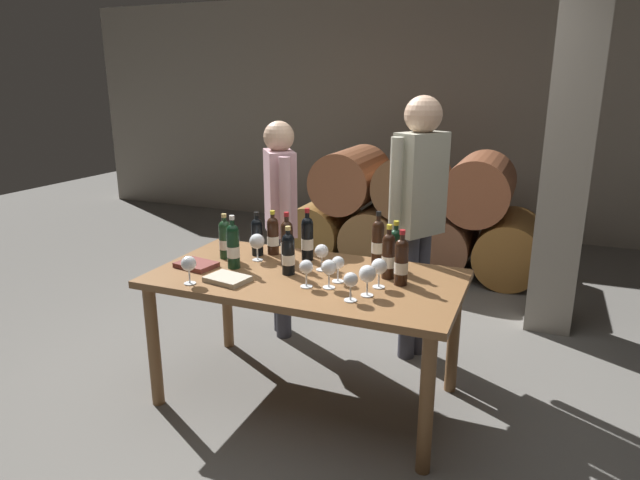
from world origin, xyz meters
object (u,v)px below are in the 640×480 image
at_px(dining_table, 307,291).
at_px(wine_bottle_8, 287,242).
at_px(sommelier_presenting, 419,205).
at_px(wine_bottle_1, 378,241).
at_px(wine_glass_7, 189,264).
at_px(wine_bottle_9, 257,236).
at_px(wine_bottle_6, 288,253).
at_px(wine_glass_3, 367,274).
at_px(wine_glass_0, 322,252).
at_px(wine_glass_5, 338,264).
at_px(wine_bottle_5, 233,246).
at_px(wine_bottle_4, 307,238).
at_px(wine_glass_2, 351,281).
at_px(taster_seated_left, 280,211).
at_px(wine_glass_4, 257,242).
at_px(tasting_notebook, 227,279).
at_px(wine_bottle_10, 395,250).
at_px(leather_ledger, 196,265).
at_px(wine_bottle_2, 225,239).
at_px(wine_bottle_3, 401,261).
at_px(wine_glass_8, 379,267).
at_px(wine_bottle_7, 388,255).
at_px(wine_glass_1, 306,268).
at_px(wine_bottle_0, 273,235).
at_px(wine_glass_6, 329,268).

height_order(dining_table, wine_bottle_8, wine_bottle_8).
bearing_deg(sommelier_presenting, wine_bottle_1, -110.07).
distance_m(wine_glass_7, sommelier_presenting, 1.48).
distance_m(wine_bottle_8, wine_bottle_9, 0.26).
distance_m(wine_bottle_6, wine_glass_3, 0.52).
relative_size(wine_glass_0, wine_glass_5, 1.07).
bearing_deg(wine_bottle_5, wine_bottle_4, 42.12).
height_order(wine_bottle_4, wine_glass_2, wine_bottle_4).
distance_m(wine_bottle_6, taster_seated_left, 0.84).
distance_m(wine_glass_4, tasting_notebook, 0.40).
bearing_deg(wine_bottle_5, wine_glass_0, 17.46).
distance_m(wine_bottle_1, wine_bottle_5, 0.84).
xyz_separation_m(wine_bottle_10, leather_ledger, (-1.08, -0.36, -0.11)).
bearing_deg(wine_glass_2, tasting_notebook, 179.33).
relative_size(wine_bottle_2, wine_bottle_4, 0.87).
bearing_deg(wine_bottle_3, wine_glass_8, -137.37).
distance_m(wine_bottle_1, wine_glass_8, 0.40).
xyz_separation_m(wine_glass_3, wine_glass_5, (-0.20, 0.13, -0.01)).
bearing_deg(tasting_notebook, leather_ledger, 164.90).
bearing_deg(wine_glass_5, taster_seated_left, 133.23).
relative_size(wine_bottle_7, wine_glass_2, 2.05).
relative_size(wine_glass_2, wine_glass_3, 0.91).
xyz_separation_m(wine_bottle_4, wine_bottle_8, (-0.08, -0.13, -0.00)).
bearing_deg(leather_ledger, wine_glass_8, 14.63).
relative_size(wine_glass_1, leather_ledger, 0.67).
relative_size(wine_bottle_2, wine_glass_5, 1.92).
bearing_deg(leather_ledger, wine_bottle_0, 63.15).
xyz_separation_m(wine_bottle_4, wine_glass_7, (-0.41, -0.62, -0.03)).
xyz_separation_m(wine_bottle_3, wine_bottle_4, (-0.62, 0.20, 0.01)).
bearing_deg(wine_glass_3, sommelier_presenting, 86.96).
bearing_deg(wine_bottle_4, wine_glass_8, -28.61).
height_order(wine_glass_8, tasting_notebook, wine_glass_8).
bearing_deg(wine_glass_3, wine_glass_7, -168.24).
distance_m(wine_bottle_0, wine_glass_1, 0.61).
xyz_separation_m(wine_bottle_1, sommelier_presenting, (0.15, 0.40, 0.15)).
bearing_deg(wine_glass_0, wine_bottle_5, -162.54).
height_order(wine_bottle_1, taster_seated_left, taster_seated_left).
xyz_separation_m(wine_bottle_5, sommelier_presenting, (0.89, 0.79, 0.15)).
bearing_deg(tasting_notebook, wine_bottle_10, 42.06).
height_order(wine_glass_0, sommelier_presenting, sommelier_presenting).
xyz_separation_m(wine_bottle_1, wine_bottle_3, (0.21, -0.29, -0.01)).
height_order(wine_glass_3, leather_ledger, wine_glass_3).
xyz_separation_m(wine_glass_0, wine_glass_2, (0.30, -0.37, -0.00)).
bearing_deg(wine_glass_8, sommelier_presenting, 88.00).
relative_size(wine_bottle_0, wine_bottle_2, 1.00).
relative_size(wine_bottle_1, wine_glass_3, 1.95).
bearing_deg(wine_bottle_5, taster_seated_left, 95.36).
relative_size(wine_bottle_5, tasting_notebook, 1.41).
xyz_separation_m(wine_glass_6, leather_ledger, (-0.83, 0.02, -0.09)).
bearing_deg(dining_table, wine_bottle_8, 143.46).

